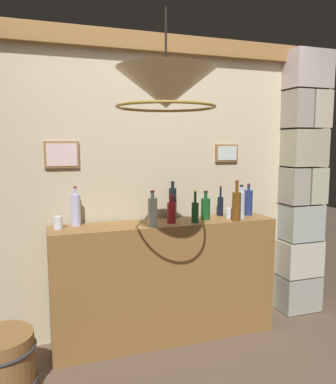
# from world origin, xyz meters

# --- Properties ---
(panelled_rear_partition) EXTENTS (3.51, 0.15, 2.47)m
(panelled_rear_partition) POSITION_xyz_m (-0.00, 1.10, 1.31)
(panelled_rear_partition) COLOR beige
(panelled_rear_partition) RESTS_ON ground
(stone_pillar) EXTENTS (0.39, 0.30, 2.41)m
(stone_pillar) POSITION_xyz_m (1.37, 0.97, 1.21)
(stone_pillar) COLOR #999D8D
(stone_pillar) RESTS_ON ground
(bar_shelf_unit) EXTENTS (1.81, 0.35, 0.97)m
(bar_shelf_unit) POSITION_xyz_m (0.00, 0.85, 0.49)
(bar_shelf_unit) COLOR olive
(bar_shelf_unit) RESTS_ON ground
(liquor_bottle_bourbon) EXTENTS (0.06, 0.06, 0.31)m
(liquor_bottle_bourbon) POSITION_xyz_m (0.10, 0.98, 1.11)
(liquor_bottle_bourbon) COLOR black
(liquor_bottle_bourbon) RESTS_ON bar_shelf_unit
(liquor_bottle_rum) EXTENTS (0.07, 0.07, 0.27)m
(liquor_bottle_rum) POSITION_xyz_m (-0.14, 0.75, 1.09)
(liquor_bottle_rum) COLOR silver
(liquor_bottle_rum) RESTS_ON bar_shelf_unit
(liquor_bottle_mezcal) EXTENTS (0.05, 0.05, 0.26)m
(liquor_bottle_mezcal) POSITION_xyz_m (0.54, 0.96, 1.06)
(liquor_bottle_mezcal) COLOR black
(liquor_bottle_mezcal) RESTS_ON bar_shelf_unit
(liquor_bottle_brandy) EXTENTS (0.06, 0.06, 0.28)m
(liquor_bottle_brandy) POSITION_xyz_m (0.65, 0.80, 1.09)
(liquor_bottle_brandy) COLOR silver
(liquor_bottle_brandy) RESTS_ON bar_shelf_unit
(liquor_bottle_whiskey) EXTENTS (0.07, 0.07, 0.23)m
(liquor_bottle_whiskey) POSITION_xyz_m (0.03, 0.81, 1.06)
(liquor_bottle_whiskey) COLOR #A61B21
(liquor_bottle_whiskey) RESTS_ON bar_shelf_unit
(liquor_bottle_tequila) EXTENTS (0.08, 0.08, 0.24)m
(liquor_bottle_tequila) POSITION_xyz_m (0.35, 0.85, 1.07)
(liquor_bottle_tequila) COLOR #184E21
(liquor_bottle_tequila) RESTS_ON bar_shelf_unit
(liquor_bottle_rye) EXTENTS (0.07, 0.07, 0.30)m
(liquor_bottle_rye) POSITION_xyz_m (-0.69, 0.95, 1.10)
(liquor_bottle_rye) COLOR silver
(liquor_bottle_rye) RESTS_ON bar_shelf_unit
(liquor_bottle_scotch) EXTENTS (0.06, 0.06, 0.26)m
(liquor_bottle_scotch) POSITION_xyz_m (0.22, 0.76, 1.06)
(liquor_bottle_scotch) COLOR #174B22
(liquor_bottle_scotch) RESTS_ON bar_shelf_unit
(liquor_bottle_port) EXTENTS (0.07, 0.07, 0.28)m
(liquor_bottle_port) POSITION_xyz_m (0.78, 0.91, 1.09)
(liquor_bottle_port) COLOR navy
(liquor_bottle_port) RESTS_ON bar_shelf_unit
(liquor_bottle_amaro) EXTENTS (0.07, 0.07, 0.33)m
(liquor_bottle_amaro) POSITION_xyz_m (0.56, 0.72, 1.10)
(liquor_bottle_amaro) COLOR brown
(liquor_bottle_amaro) RESTS_ON bar_shelf_unit
(glass_tumbler_rocks) EXTENTS (0.07, 0.07, 0.09)m
(glass_tumbler_rocks) POSITION_xyz_m (-0.83, 0.89, 1.02)
(glass_tumbler_rocks) COLOR silver
(glass_tumbler_rocks) RESTS_ON bar_shelf_unit
(glass_tumbler_highball) EXTENTS (0.06, 0.06, 0.09)m
(glass_tumbler_highball) POSITION_xyz_m (0.56, 0.84, 1.02)
(glass_tumbler_highball) COLOR silver
(glass_tumbler_highball) RESTS_ON bar_shelf_unit
(pendant_lamp) EXTENTS (0.54, 0.54, 0.52)m
(pendant_lamp) POSITION_xyz_m (-0.29, -0.01, 1.88)
(pendant_lamp) COLOR beige
(wooden_barrel) EXTENTS (0.44, 0.44, 0.41)m
(wooden_barrel) POSITION_xyz_m (-1.22, 0.49, 0.20)
(wooden_barrel) COLOR olive
(wooden_barrel) RESTS_ON ground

